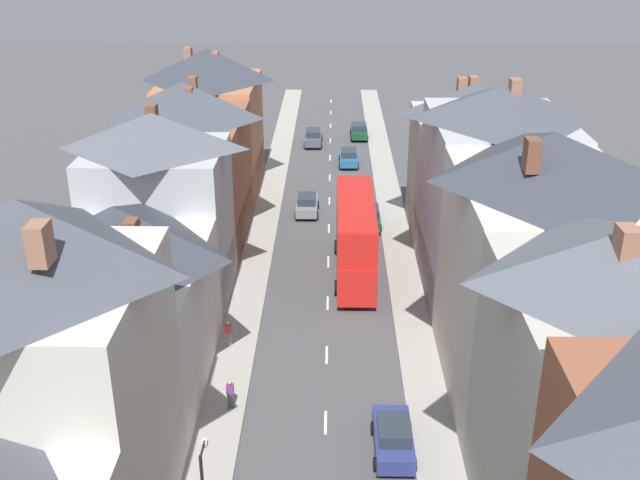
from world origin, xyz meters
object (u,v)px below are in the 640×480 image
at_px(car_near_silver, 307,204).
at_px(pedestrian_mid_left, 230,393).
at_px(double_decker_bus_lead, 355,236).
at_px(car_parked_right_b, 369,217).
at_px(car_near_blue, 349,157).
at_px(car_far_grey, 359,131).
at_px(car_parked_left_b, 393,437).
at_px(pedestrian_mid_right, 228,332).
at_px(car_mid_black, 313,137).

relative_size(car_near_silver, pedestrian_mid_left, 2.41).
bearing_deg(double_decker_bus_lead, car_parked_right_b, 81.05).
bearing_deg(car_near_silver, car_parked_right_b, -27.91).
relative_size(car_near_blue, car_far_grey, 0.95).
bearing_deg(car_parked_left_b, car_parked_right_b, 90.00).
height_order(car_near_blue, pedestrian_mid_left, pedestrian_mid_left).
relative_size(double_decker_bus_lead, car_parked_left_b, 2.67).
bearing_deg(pedestrian_mid_right, car_parked_left_b, -45.28).
xyz_separation_m(car_parked_right_b, pedestrian_mid_left, (-7.79, -23.53, 0.19)).
xyz_separation_m(car_parked_left_b, pedestrian_mid_right, (-8.64, 8.72, 0.18)).
bearing_deg(car_parked_left_b, pedestrian_mid_right, 134.72).
distance_m(car_far_grey, pedestrian_mid_right, 43.36).
bearing_deg(car_near_blue, car_near_silver, -105.84).
bearing_deg(car_mid_black, car_parked_right_b, -77.48).
distance_m(double_decker_bus_lead, car_near_blue, 23.67).
distance_m(car_mid_black, car_parked_right_b, 22.61).
bearing_deg(pedestrian_mid_right, car_near_blue, 77.50).
bearing_deg(car_near_blue, pedestrian_mid_left, -99.50).
relative_size(car_mid_black, car_far_grey, 1.06).
height_order(car_parked_left_b, pedestrian_mid_left, pedestrian_mid_left).
relative_size(double_decker_bus_lead, car_near_blue, 2.69).
distance_m(car_near_blue, pedestrian_mid_left, 39.35).
bearing_deg(car_parked_right_b, car_near_silver, 152.09).
distance_m(double_decker_bus_lead, car_parked_right_b, 8.64).
height_order(car_parked_left_b, car_parked_right_b, car_parked_left_b).
relative_size(car_near_silver, car_parked_left_b, 0.96).
distance_m(car_parked_left_b, car_parked_right_b, 26.52).
xyz_separation_m(car_mid_black, car_parked_right_b, (4.90, -22.07, 0.02)).
bearing_deg(car_mid_black, car_near_blue, -62.07).
bearing_deg(double_decker_bus_lead, pedestrian_mid_right, -127.66).
xyz_separation_m(car_parked_left_b, car_far_grey, (0.00, 51.22, -0.04)).
height_order(double_decker_bus_lead, car_parked_right_b, double_decker_bus_lead).
distance_m(pedestrian_mid_left, pedestrian_mid_right, 5.79).
bearing_deg(car_mid_black, pedestrian_mid_right, -95.35).
distance_m(car_near_silver, car_parked_left_b, 29.53).
relative_size(double_decker_bus_lead, pedestrian_mid_right, 6.71).
height_order(car_far_grey, pedestrian_mid_right, pedestrian_mid_right).
bearing_deg(car_near_silver, car_parked_left_b, -80.45).
bearing_deg(car_near_silver, car_far_grey, 77.50).
height_order(car_near_silver, pedestrian_mid_left, pedestrian_mid_left).
bearing_deg(double_decker_bus_lead, car_near_silver, 108.23).
bearing_deg(car_parked_right_b, car_parked_left_b, -90.00).
bearing_deg(car_far_grey, car_near_blue, -97.87).
height_order(car_near_silver, car_mid_black, car_mid_black).
distance_m(car_near_blue, car_far_grey, 9.50).
relative_size(car_near_blue, car_mid_black, 0.89).
bearing_deg(car_far_grey, car_parked_right_b, -90.00).
relative_size(car_mid_black, pedestrian_mid_right, 2.79).
height_order(car_near_blue, car_near_silver, car_near_silver).
bearing_deg(pedestrian_mid_left, car_near_blue, 80.50).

